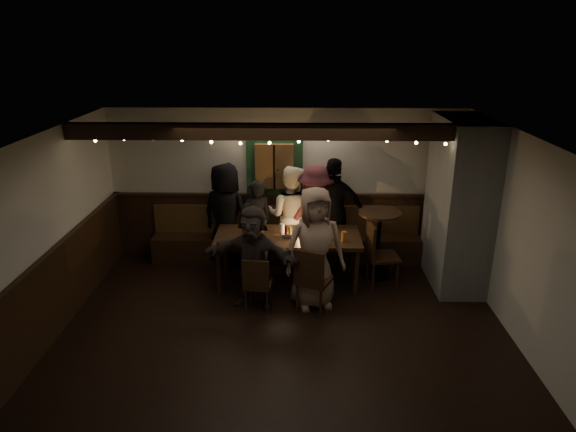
{
  "coord_description": "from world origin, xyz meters",
  "views": [
    {
      "loc": [
        0.17,
        -5.95,
        3.78
      ],
      "look_at": [
        0.04,
        1.6,
        1.05
      ],
      "focal_mm": 32.0,
      "sensor_mm": 36.0,
      "label": 1
    }
  ],
  "objects_px": {
    "person_c": "(291,215)",
    "person_f": "(253,257)",
    "person_d": "(315,216)",
    "high_top": "(379,235)",
    "person_b": "(256,222)",
    "chair_end": "(377,251)",
    "chair_near_right": "(311,277)",
    "person_e": "(334,213)",
    "person_g": "(315,248)",
    "chair_near_left": "(257,282)",
    "dining_table": "(288,240)",
    "person_a": "(226,215)"
  },
  "relations": [
    {
      "from": "person_b",
      "to": "person_f",
      "type": "bearing_deg",
      "value": 72.57
    },
    {
      "from": "chair_end",
      "to": "person_b",
      "type": "xyz_separation_m",
      "value": [
        -1.93,
        0.79,
        0.16
      ]
    },
    {
      "from": "person_g",
      "to": "person_e",
      "type": "bearing_deg",
      "value": 62.06
    },
    {
      "from": "person_b",
      "to": "person_g",
      "type": "distance_m",
      "value": 1.7
    },
    {
      "from": "person_f",
      "to": "person_g",
      "type": "xyz_separation_m",
      "value": [
        0.87,
        0.02,
        0.13
      ]
    },
    {
      "from": "person_d",
      "to": "person_e",
      "type": "xyz_separation_m",
      "value": [
        0.3,
        0.01,
        0.06
      ]
    },
    {
      "from": "chair_near_left",
      "to": "person_c",
      "type": "bearing_deg",
      "value": 74.96
    },
    {
      "from": "person_c",
      "to": "dining_table",
      "type": "bearing_deg",
      "value": 102.11
    },
    {
      "from": "person_c",
      "to": "person_e",
      "type": "bearing_deg",
      "value": -170.23
    },
    {
      "from": "high_top",
      "to": "person_g",
      "type": "relative_size",
      "value": 0.61
    },
    {
      "from": "person_c",
      "to": "person_e",
      "type": "relative_size",
      "value": 0.92
    },
    {
      "from": "person_f",
      "to": "person_g",
      "type": "distance_m",
      "value": 0.88
    },
    {
      "from": "person_c",
      "to": "person_g",
      "type": "distance_m",
      "value": 1.51
    },
    {
      "from": "chair_near_right",
      "to": "high_top",
      "type": "relative_size",
      "value": 0.9
    },
    {
      "from": "person_c",
      "to": "high_top",
      "type": "bearing_deg",
      "value": 177.36
    },
    {
      "from": "chair_near_left",
      "to": "chair_end",
      "type": "height_order",
      "value": "chair_end"
    },
    {
      "from": "person_c",
      "to": "person_f",
      "type": "distance_m",
      "value": 1.58
    },
    {
      "from": "chair_end",
      "to": "person_e",
      "type": "xyz_separation_m",
      "value": [
        -0.63,
        0.78,
        0.35
      ]
    },
    {
      "from": "person_d",
      "to": "high_top",
      "type": "bearing_deg",
      "value": 146.91
    },
    {
      "from": "chair_near_left",
      "to": "person_a",
      "type": "xyz_separation_m",
      "value": [
        -0.63,
        1.6,
        0.42
      ]
    },
    {
      "from": "dining_table",
      "to": "person_a",
      "type": "distance_m",
      "value": 1.27
    },
    {
      "from": "dining_table",
      "to": "person_a",
      "type": "bearing_deg",
      "value": 146.19
    },
    {
      "from": "high_top",
      "to": "person_b",
      "type": "xyz_separation_m",
      "value": [
        -2.0,
        0.4,
        0.06
      ]
    },
    {
      "from": "dining_table",
      "to": "person_e",
      "type": "xyz_separation_m",
      "value": [
        0.76,
        0.72,
        0.19
      ]
    },
    {
      "from": "chair_end",
      "to": "person_a",
      "type": "xyz_separation_m",
      "value": [
        -2.43,
        0.76,
        0.3
      ]
    },
    {
      "from": "person_f",
      "to": "chair_near_left",
      "type": "bearing_deg",
      "value": -57.09
    },
    {
      "from": "chair_end",
      "to": "person_c",
      "type": "distance_m",
      "value": 1.61
    },
    {
      "from": "person_a",
      "to": "dining_table",
      "type": "bearing_deg",
      "value": 168.98
    },
    {
      "from": "dining_table",
      "to": "chair_end",
      "type": "distance_m",
      "value": 1.4
    },
    {
      "from": "high_top",
      "to": "person_c",
      "type": "height_order",
      "value": "person_c"
    },
    {
      "from": "person_e",
      "to": "person_b",
      "type": "bearing_deg",
      "value": 12.85
    },
    {
      "from": "person_b",
      "to": "person_g",
      "type": "bearing_deg",
      "value": 103.41
    },
    {
      "from": "chair_near_right",
      "to": "chair_end",
      "type": "relative_size",
      "value": 0.94
    },
    {
      "from": "person_a",
      "to": "person_d",
      "type": "relative_size",
      "value": 1.02
    },
    {
      "from": "person_a",
      "to": "person_f",
      "type": "relative_size",
      "value": 1.16
    },
    {
      "from": "person_b",
      "to": "chair_near_right",
      "type": "bearing_deg",
      "value": 98.51
    },
    {
      "from": "person_g",
      "to": "person_f",
      "type": "bearing_deg",
      "value": 167.99
    },
    {
      "from": "dining_table",
      "to": "person_g",
      "type": "bearing_deg",
      "value": -60.3
    },
    {
      "from": "chair_end",
      "to": "person_d",
      "type": "relative_size",
      "value": 0.6
    },
    {
      "from": "person_f",
      "to": "high_top",
      "type": "bearing_deg",
      "value": 43.48
    },
    {
      "from": "person_b",
      "to": "person_c",
      "type": "xyz_separation_m",
      "value": [
        0.58,
        0.05,
        0.11
      ]
    },
    {
      "from": "chair_end",
      "to": "dining_table",
      "type": "bearing_deg",
      "value": 177.52
    },
    {
      "from": "chair_end",
      "to": "person_g",
      "type": "height_order",
      "value": "person_g"
    },
    {
      "from": "chair_near_right",
      "to": "person_e",
      "type": "height_order",
      "value": "person_e"
    },
    {
      "from": "person_e",
      "to": "person_c",
      "type": "bearing_deg",
      "value": 8.29
    },
    {
      "from": "person_d",
      "to": "person_c",
      "type": "bearing_deg",
      "value": -22.43
    },
    {
      "from": "person_e",
      "to": "person_f",
      "type": "distance_m",
      "value": 1.89
    },
    {
      "from": "chair_near_left",
      "to": "person_f",
      "type": "bearing_deg",
      "value": 107.75
    },
    {
      "from": "chair_near_left",
      "to": "person_e",
      "type": "distance_m",
      "value": 2.05
    },
    {
      "from": "person_e",
      "to": "person_g",
      "type": "height_order",
      "value": "person_e"
    }
  ]
}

